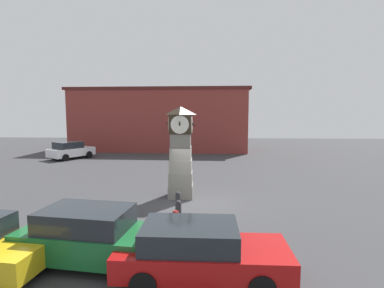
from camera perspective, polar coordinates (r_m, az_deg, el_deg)
name	(u,v)px	position (r m, az deg, el deg)	size (l,w,h in m)	color
ground_plane	(197,204)	(14.35, 0.96, -11.29)	(71.49, 71.49, 0.00)	#38383A
clock_tower	(181,154)	(15.03, -2.15, -1.83)	(1.48, 1.43, 4.57)	slate
bollard_near_tower	(176,227)	(10.11, -3.14, -15.46)	(0.25, 0.25, 1.13)	maroon
bollard_mid_row	(178,212)	(11.76, -2.62, -12.80)	(0.23, 0.23, 0.94)	#333338
bollard_far_row	(178,203)	(12.81, -2.69, -11.13)	(0.21, 0.21, 0.97)	#333338
car_near_tower	(95,237)	(9.18, -18.06, -16.41)	(4.56, 2.31, 1.62)	#19602D
car_by_building	(199,251)	(8.13, 1.33, -19.73)	(4.40, 1.98, 1.45)	#A51111
car_far_lot	(70,150)	(29.75, -22.15, -1.08)	(3.77, 4.30, 1.59)	silver
warehouse_blue_far	(161,119)	(34.37, -5.99, 4.69)	(19.88, 7.20, 6.91)	maroon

